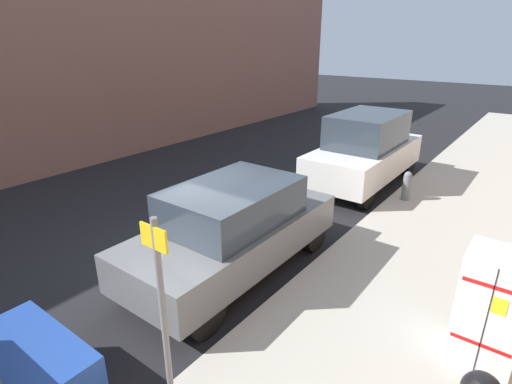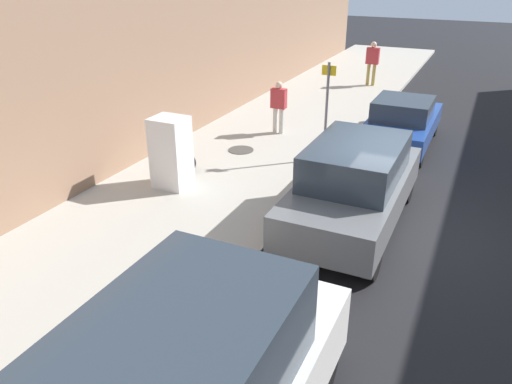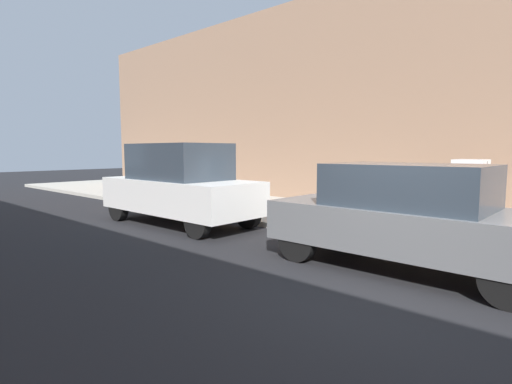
# 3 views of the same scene
# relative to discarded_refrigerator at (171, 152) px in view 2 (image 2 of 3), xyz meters

# --- Properties ---
(ground_plane) EXTENTS (80.00, 80.00, 0.00)m
(ground_plane) POSITION_rel_discarded_refrigerator_xyz_m (5.19, 0.36, -0.96)
(ground_plane) COLOR black
(sidewalk_slab) EXTENTS (4.69, 44.00, 0.14)m
(sidewalk_slab) POSITION_rel_discarded_refrigerator_xyz_m (0.69, 0.36, -0.89)
(sidewalk_slab) COLOR #B2ADA0
(sidewalk_slab) RESTS_ON ground
(building_facade_near) EXTENTS (2.50, 39.60, 7.53)m
(building_facade_near) POSITION_rel_discarded_refrigerator_xyz_m (-2.91, 0.36, 2.81)
(building_facade_near) COLOR #937056
(building_facade_near) RESTS_ON ground
(discarded_refrigerator) EXTENTS (0.77, 0.70, 1.63)m
(discarded_refrigerator) POSITION_rel_discarded_refrigerator_xyz_m (0.00, 0.00, 0.00)
(discarded_refrigerator) COLOR white
(discarded_refrigerator) RESTS_ON sidewalk_slab
(manhole_cover) EXTENTS (0.70, 0.70, 0.02)m
(manhole_cover) POSITION_rel_discarded_refrigerator_xyz_m (0.37, 2.76, -0.81)
(manhole_cover) COLOR #47443F
(manhole_cover) RESTS_ON sidewalk_slab
(street_sign_post) EXTENTS (0.36, 0.07, 2.52)m
(street_sign_post) POSITION_rel_discarded_refrigerator_xyz_m (2.64, 3.09, 0.60)
(street_sign_post) COLOR slate
(street_sign_post) RESTS_ON sidewalk_slab
(fire_hydrant) EXTENTS (0.22, 0.22, 0.79)m
(fire_hydrant) POSITION_rel_discarded_refrigerator_xyz_m (2.63, -5.18, -0.41)
(fire_hydrant) COLOR slate
(fire_hydrant) RESTS_ON sidewalk_slab
(trash_bag) EXTENTS (0.46, 0.46, 0.46)m
(trash_bag) POSITION_rel_discarded_refrigerator_xyz_m (-0.14, 0.83, -0.59)
(trash_bag) COLOR black
(trash_bag) RESTS_ON sidewalk_slab
(pedestrian_walking_far) EXTENTS (0.51, 0.24, 1.76)m
(pedestrian_walking_far) POSITION_rel_discarded_refrigerator_xyz_m (1.74, 12.01, 0.22)
(pedestrian_walking_far) COLOR #A8934C
(pedestrian_walking_far) RESTS_ON sidewalk_slab
(pedestrian_standing_near) EXTENTS (0.45, 0.22, 1.56)m
(pedestrian_standing_near) POSITION_rel_discarded_refrigerator_xyz_m (0.71, 4.60, 0.07)
(pedestrian_standing_near) COLOR beige
(pedestrian_standing_near) RESTS_ON sidewalk_slab
(parked_suv_gray) EXTENTS (1.86, 4.51, 1.77)m
(parked_suv_gray) POSITION_rel_discarded_refrigerator_xyz_m (4.20, 0.13, -0.04)
(parked_suv_gray) COLOR slate
(parked_suv_gray) RESTS_ON ground
(parked_hatchback_blue) EXTENTS (1.72, 3.96, 1.42)m
(parked_hatchback_blue) POSITION_rel_discarded_refrigerator_xyz_m (4.20, 5.35, -0.24)
(parked_hatchback_blue) COLOR #23479E
(parked_hatchback_blue) RESTS_ON ground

